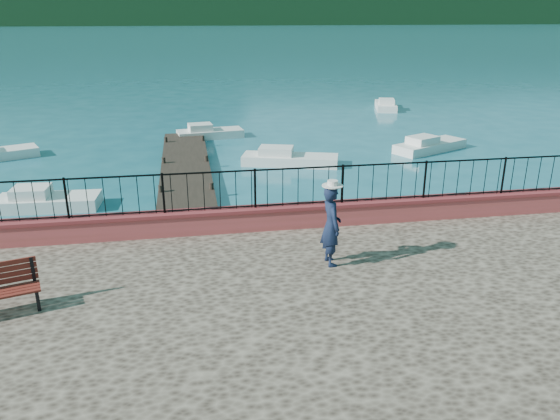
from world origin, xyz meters
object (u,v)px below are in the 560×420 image
object	(u,v)px
person	(331,226)
boat_5	(386,103)
boat_4	(210,130)
boat_1	(290,156)
boat_0	(47,197)
boat_2	(430,142)

from	to	relation	value
person	boat_5	world-z (taller)	person
boat_4	boat_5	size ratio (longest dim) A/B	1.02
person	boat_1	size ratio (longest dim) A/B	0.42
boat_0	boat_2	bearing A→B (deg)	21.96
boat_4	boat_5	bearing A→B (deg)	21.79
boat_2	boat_4	bearing A→B (deg)	129.65
boat_5	boat_0	bearing A→B (deg)	149.17
person	boat_5	bearing A→B (deg)	-26.40
boat_4	boat_5	distance (m)	14.30
boat_4	boat_5	world-z (taller)	same
boat_1	boat_2	size ratio (longest dim) A/B	1.07
person	boat_2	size ratio (longest dim) A/B	0.45
boat_2	boat_5	xyz separation A→B (m)	(2.10, 11.80, 0.00)
person	boat_5	size ratio (longest dim) A/B	0.52
person	boat_1	distance (m)	12.64
person	boat_4	distance (m)	18.67
person	boat_4	size ratio (longest dim) A/B	0.51
boat_1	boat_2	distance (m)	7.28
boat_2	boat_5	size ratio (longest dim) A/B	1.16
boat_1	boat_5	distance (m)	16.10
boat_5	boat_2	bearing A→B (deg)	-174.11
boat_1	boat_2	xyz separation A→B (m)	(7.15, 1.38, 0.00)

